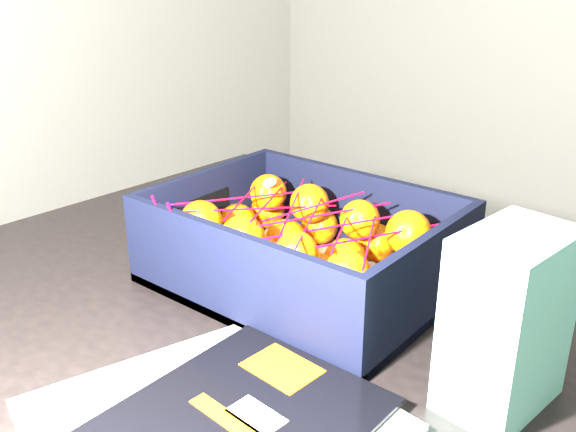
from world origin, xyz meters
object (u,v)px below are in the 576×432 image
Objects in this scene: table at (343,379)px; retail_carton at (507,321)px; produce_crate at (302,258)px; magazine_stack at (215,427)px.

table is 6.78× the size of retail_carton.
produce_crate is (-0.09, 0.03, 0.14)m from table.
table is 3.57× the size of magazine_stack.
produce_crate is 0.32m from retail_carton.
retail_carton reaches higher than magazine_stack.
produce_crate is (-0.12, 0.29, 0.03)m from magazine_stack.
magazine_stack is 1.90× the size of retail_carton.
retail_carton is at bearing -12.90° from produce_crate.
produce_crate is 2.06× the size of retail_carton.
magazine_stack is (0.03, -0.26, 0.11)m from table.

